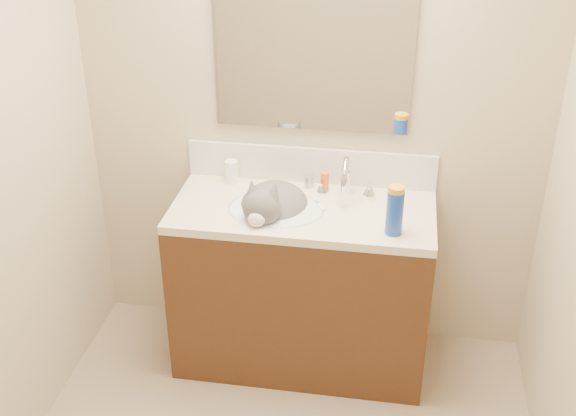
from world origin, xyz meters
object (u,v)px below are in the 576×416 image
(vanity_cabinet, at_px, (302,289))
(silver_jar, at_px, (309,182))
(basin, at_px, (276,222))
(amber_bottle, at_px, (325,182))
(cat, at_px, (272,209))
(faucet, at_px, (346,180))
(pill_bottle, at_px, (232,172))
(spray_can, at_px, (395,213))

(vanity_cabinet, height_order, silver_jar, silver_jar)
(basin, distance_m, amber_bottle, 0.31)
(cat, distance_m, silver_jar, 0.26)
(faucet, xyz_separation_m, cat, (-0.32, -0.14, -0.10))
(vanity_cabinet, relative_size, silver_jar, 21.66)
(silver_jar, bearing_deg, faucet, -22.69)
(basin, bearing_deg, amber_bottle, 46.65)
(vanity_cabinet, relative_size, cat, 2.52)
(basin, relative_size, cat, 0.94)
(pill_bottle, bearing_deg, amber_bottle, -2.77)
(basin, bearing_deg, vanity_cabinet, 14.04)
(pill_bottle, bearing_deg, silver_jar, 1.59)
(vanity_cabinet, relative_size, basin, 2.67)
(amber_bottle, bearing_deg, cat, -140.03)
(basin, relative_size, spray_can, 2.26)
(vanity_cabinet, bearing_deg, silver_jar, 90.24)
(vanity_cabinet, relative_size, faucet, 4.29)
(pill_bottle, xyz_separation_m, amber_bottle, (0.46, -0.02, -0.01))
(cat, height_order, pill_bottle, cat)
(faucet, xyz_separation_m, silver_jar, (-0.18, 0.08, -0.06))
(basin, relative_size, silver_jar, 8.12)
(cat, xyz_separation_m, silver_jar, (0.14, 0.22, 0.05))
(vanity_cabinet, bearing_deg, amber_bottle, 66.48)
(vanity_cabinet, xyz_separation_m, amber_bottle, (0.08, 0.18, 0.50))
(faucet, distance_m, cat, 0.36)
(cat, bearing_deg, silver_jar, 66.07)
(amber_bottle, relative_size, spray_can, 0.49)
(faucet, height_order, cat, faucet)
(basin, relative_size, faucet, 1.61)
(silver_jar, relative_size, spray_can, 0.28)
(cat, bearing_deg, spray_can, -7.15)
(vanity_cabinet, relative_size, amber_bottle, 12.31)
(faucet, height_order, pill_bottle, faucet)
(vanity_cabinet, bearing_deg, basin, -165.96)
(basin, relative_size, pill_bottle, 3.99)
(silver_jar, bearing_deg, amber_bottle, -22.31)
(pill_bottle, bearing_deg, cat, -40.86)
(faucet, bearing_deg, basin, -150.88)
(cat, relative_size, pill_bottle, 4.23)
(faucet, distance_m, amber_bottle, 0.12)
(basin, distance_m, pill_bottle, 0.37)
(vanity_cabinet, height_order, cat, cat)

